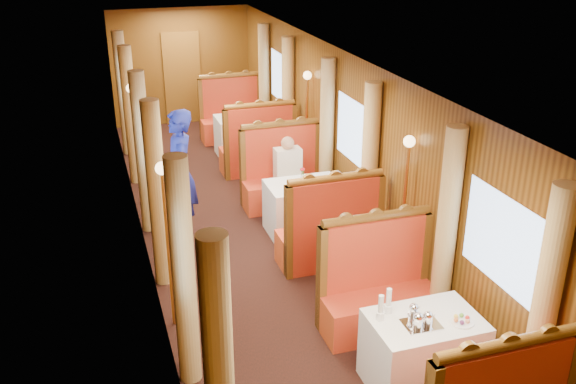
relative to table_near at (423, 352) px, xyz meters
name	(u,v)px	position (x,y,z in m)	size (l,w,h in m)	color
floor	(254,238)	(-0.75, 3.50, -0.38)	(3.00, 12.00, 0.01)	black
ceiling	(250,64)	(-0.75, 3.50, 2.12)	(3.00, 12.00, 0.01)	silver
wall_far	(182,67)	(-0.75, 9.50, 0.88)	(3.00, 2.50, 0.01)	brown
wall_left	(140,168)	(-2.25, 3.50, 0.88)	(12.00, 2.50, 0.01)	brown
wall_right	(354,145)	(0.75, 3.50, 0.88)	(12.00, 2.50, 0.01)	brown
doorway_far	(183,78)	(-0.75, 9.47, 0.62)	(0.80, 0.04, 2.00)	brown
table_near	(423,352)	(0.00, 0.00, 0.00)	(1.05, 0.72, 0.75)	white
banquette_near_aft	(378,293)	(0.00, 1.01, 0.05)	(1.30, 0.55, 1.34)	#B01313
table_mid	(304,208)	(0.00, 3.50, 0.00)	(1.05, 0.72, 0.75)	white
banquette_mid_fwd	(329,235)	(0.00, 2.49, 0.05)	(1.30, 0.55, 1.34)	#B01313
banquette_mid_aft	(283,180)	(0.00, 4.51, 0.05)	(1.30, 0.55, 1.34)	#B01313
table_far	(244,136)	(0.00, 7.00, 0.00)	(1.05, 0.72, 0.75)	white
banquette_far_fwd	(258,150)	(0.00, 5.99, 0.05)	(1.30, 0.55, 1.34)	#B01313
banquette_far_aft	(232,119)	(0.00, 8.01, 0.05)	(1.30, 0.55, 1.34)	#B01313
tea_tray	(421,324)	(-0.09, -0.07, 0.38)	(0.34, 0.26, 0.01)	silver
teapot_left	(418,323)	(-0.15, -0.12, 0.44)	(0.16, 0.12, 0.13)	silver
teapot_right	(428,321)	(-0.05, -0.11, 0.44)	(0.15, 0.11, 0.12)	silver
teapot_back	(413,313)	(-0.11, 0.05, 0.43)	(0.15, 0.11, 0.12)	silver
fruit_plate	(462,320)	(0.29, -0.15, 0.39)	(0.24, 0.24, 0.05)	white
cup_inboard	(381,310)	(-0.42, 0.12, 0.48)	(0.08, 0.08, 0.26)	white
cup_outboard	(388,303)	(-0.30, 0.20, 0.48)	(0.08, 0.08, 0.26)	white
rose_vase_mid	(302,173)	(-0.03, 3.49, 0.55)	(0.06, 0.06, 0.36)	silver
rose_vase_far	(242,109)	(-0.04, 6.96, 0.55)	(0.06, 0.06, 0.36)	silver
window_left_near	(184,295)	(-2.24, 0.00, 1.07)	(1.20, 0.90, 0.01)	#8CADD8
curtain_left_near_a	(219,381)	(-2.13, -0.78, 0.80)	(0.22, 0.22, 2.35)	tan
curtain_left_near_b	(184,275)	(-2.13, 0.78, 0.80)	(0.22, 0.22, 2.35)	tan
window_right_near	(503,242)	(0.74, 0.00, 1.07)	(1.20, 0.90, 0.01)	#8CADD8
curtain_right_near_a	(544,314)	(0.63, -0.78, 0.80)	(0.22, 0.22, 2.35)	tan
curtain_right_near_b	(446,234)	(0.63, 0.78, 0.80)	(0.22, 0.22, 2.35)	tan
window_left_mid	(140,154)	(-2.24, 3.50, 1.07)	(1.20, 0.90, 0.01)	#8CADD8
curtain_left_mid_a	(157,196)	(-2.13, 2.72, 0.80)	(0.22, 0.22, 2.35)	tan
curtain_left_mid_b	(143,153)	(-2.13, 4.28, 0.80)	(0.22, 0.22, 2.35)	tan
window_right_mid	(354,132)	(0.74, 3.50, 1.07)	(1.20, 0.90, 0.01)	#8CADD8
curtain_right_mid_a	(369,170)	(0.63, 2.72, 0.80)	(0.22, 0.22, 2.35)	tan
curtain_right_mid_b	(327,135)	(0.63, 4.28, 0.80)	(0.22, 0.22, 2.35)	tan
window_left_far	(119,90)	(-2.24, 7.00, 1.07)	(1.20, 0.90, 0.01)	#8CADD8
curtain_left_far_a	(131,116)	(-2.13, 6.22, 0.80)	(0.22, 0.22, 2.35)	tan
curtain_left_far_b	(123,94)	(-2.13, 7.78, 0.80)	(0.22, 0.22, 2.35)	tan
window_right_far	(281,78)	(0.74, 7.00, 1.07)	(1.20, 0.90, 0.01)	#8CADD8
curtain_right_far_a	(288,103)	(0.63, 6.22, 0.80)	(0.22, 0.22, 2.35)	tan
curtain_right_far_b	(264,83)	(0.63, 7.78, 0.80)	(0.22, 0.22, 2.35)	tan
sconce_left_fore	(165,213)	(-2.15, 1.75, 1.01)	(0.14, 0.14, 1.95)	#BF8C3F
sconce_right_fore	(406,182)	(0.65, 1.75, 1.01)	(0.14, 0.14, 1.95)	#BF8C3F
sconce_left_aft	(134,120)	(-2.15, 5.25, 1.01)	(0.14, 0.14, 1.95)	#BF8C3F
sconce_right_aft	(307,105)	(0.65, 5.25, 1.01)	(0.14, 0.14, 1.95)	#BF8C3F
steward	(180,174)	(-1.67, 3.97, 0.55)	(0.67, 0.44, 1.85)	navy
passenger	(288,167)	(0.00, 4.24, 0.37)	(0.40, 0.44, 0.76)	beige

